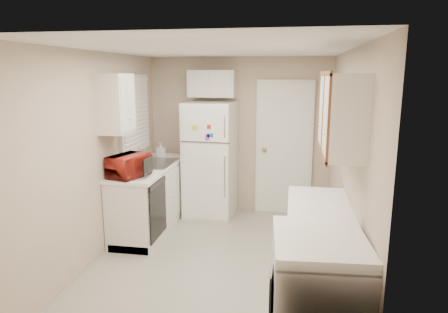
# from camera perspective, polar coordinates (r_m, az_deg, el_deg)

# --- Properties ---
(floor) EXTENTS (3.80, 3.80, 0.00)m
(floor) POSITION_cam_1_polar(r_m,az_deg,el_deg) (4.81, -1.05, -14.77)
(floor) COLOR #B4B2A3
(floor) RESTS_ON ground
(ceiling) EXTENTS (3.80, 3.80, 0.00)m
(ceiling) POSITION_cam_1_polar(r_m,az_deg,el_deg) (4.31, -1.17, 15.10)
(ceiling) COLOR white
(ceiling) RESTS_ON floor
(wall_left) EXTENTS (3.80, 3.80, 0.00)m
(wall_left) POSITION_cam_1_polar(r_m,az_deg,el_deg) (4.86, -17.52, -0.03)
(wall_left) COLOR #BDA992
(wall_left) RESTS_ON floor
(wall_right) EXTENTS (3.80, 3.80, 0.00)m
(wall_right) POSITION_cam_1_polar(r_m,az_deg,el_deg) (4.37, 17.24, -1.31)
(wall_right) COLOR #BDA992
(wall_right) RESTS_ON floor
(wall_back) EXTENTS (2.80, 2.80, 0.00)m
(wall_back) POSITION_cam_1_polar(r_m,az_deg,el_deg) (6.25, 2.19, 3.03)
(wall_back) COLOR #BDA992
(wall_back) RESTS_ON floor
(wall_front) EXTENTS (2.80, 2.80, 0.00)m
(wall_front) POSITION_cam_1_polar(r_m,az_deg,el_deg) (2.64, -9.03, -9.44)
(wall_front) COLOR #BDA992
(wall_front) RESTS_ON floor
(left_counter) EXTENTS (0.60, 1.80, 0.90)m
(left_counter) POSITION_cam_1_polar(r_m,az_deg,el_deg) (5.73, -10.26, -5.68)
(left_counter) COLOR silver
(left_counter) RESTS_ON floor
(dishwasher) EXTENTS (0.03, 0.58, 0.72)m
(dishwasher) POSITION_cam_1_polar(r_m,az_deg,el_deg) (5.09, -9.50, -7.43)
(dishwasher) COLOR black
(dishwasher) RESTS_ON floor
(sink) EXTENTS (0.54, 0.74, 0.16)m
(sink) POSITION_cam_1_polar(r_m,az_deg,el_deg) (5.76, -9.90, -1.35)
(sink) COLOR gray
(sink) RESTS_ON left_counter
(microwave) EXTENTS (0.55, 0.40, 0.33)m
(microwave) POSITION_cam_1_polar(r_m,az_deg,el_deg) (5.03, -13.45, -1.17)
(microwave) COLOR maroon
(microwave) RESTS_ON left_counter
(soap_bottle) EXTENTS (0.13, 0.13, 0.22)m
(soap_bottle) POSITION_cam_1_polar(r_m,az_deg,el_deg) (6.16, -9.00, 0.87)
(soap_bottle) COLOR white
(soap_bottle) RESTS_ON left_counter
(window_blinds) EXTENTS (0.10, 0.98, 1.08)m
(window_blinds) POSITION_cam_1_polar(r_m,az_deg,el_deg) (5.73, -12.63, 5.99)
(window_blinds) COLOR silver
(window_blinds) RESTS_ON wall_left
(upper_cabinet_left) EXTENTS (0.30, 0.45, 0.70)m
(upper_cabinet_left) POSITION_cam_1_polar(r_m,az_deg,el_deg) (4.91, -15.22, 7.29)
(upper_cabinet_left) COLOR silver
(upper_cabinet_left) RESTS_ON wall_left
(refrigerator) EXTENTS (0.75, 0.73, 1.74)m
(refrigerator) POSITION_cam_1_polar(r_m,az_deg,el_deg) (6.05, -1.97, -0.46)
(refrigerator) COLOR white
(refrigerator) RESTS_ON floor
(cabinet_over_fridge) EXTENTS (0.70, 0.30, 0.40)m
(cabinet_over_fridge) POSITION_cam_1_polar(r_m,az_deg,el_deg) (6.10, -1.73, 10.36)
(cabinet_over_fridge) COLOR silver
(cabinet_over_fridge) RESTS_ON wall_back
(interior_door) EXTENTS (0.86, 0.06, 2.08)m
(interior_door) POSITION_cam_1_polar(r_m,az_deg,el_deg) (6.19, 8.56, 1.12)
(interior_door) COLOR white
(interior_door) RESTS_ON floor
(right_counter) EXTENTS (0.60, 2.00, 0.90)m
(right_counter) POSITION_cam_1_polar(r_m,az_deg,el_deg) (3.83, 13.46, -14.88)
(right_counter) COLOR silver
(right_counter) RESTS_ON floor
(stove) EXTENTS (0.72, 0.86, 1.00)m
(stove) POSITION_cam_1_polar(r_m,az_deg,el_deg) (3.26, 13.14, -19.01)
(stove) COLOR white
(stove) RESTS_ON floor
(upper_cabinet_right) EXTENTS (0.30, 1.20, 0.70)m
(upper_cabinet_right) POSITION_cam_1_polar(r_m,az_deg,el_deg) (3.77, 16.46, 5.98)
(upper_cabinet_right) COLOR silver
(upper_cabinet_right) RESTS_ON wall_right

